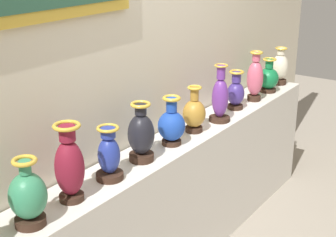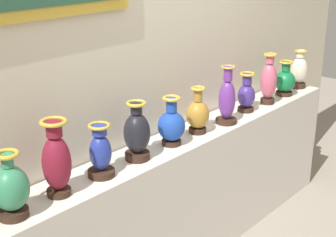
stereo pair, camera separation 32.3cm
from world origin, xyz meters
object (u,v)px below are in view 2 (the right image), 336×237
vase_jade (11,189)px  vase_violet (227,100)px  vase_indigo (246,95)px  vase_sapphire (171,125)px  vase_ivory (299,71)px  vase_cobalt (100,153)px  vase_rose (269,81)px  vase_onyx (137,134)px  vase_ochre (198,114)px  vase_emerald (285,81)px  vase_burgundy (57,161)px

vase_jade → vase_violet: 1.76m
vase_violet → vase_indigo: (0.32, 0.04, -0.04)m
vase_sapphire → vase_ivory: vase_ivory is taller
vase_indigo → vase_violet: bearing=-173.4°
vase_cobalt → vase_violet: (1.18, -0.04, 0.03)m
vase_violet → vase_rose: vase_violet is taller
vase_violet → vase_rose: (0.60, 0.01, 0.02)m
vase_indigo → vase_onyx: bearing=179.7°
vase_cobalt → vase_rose: vase_rose is taller
vase_jade → vase_rose: bearing=-0.3°
vase_sapphire → vase_indigo: size_ratio=1.06×
vase_sapphire → vase_ochre: same height
vase_onyx → vase_ochre: bearing=-0.3°
vase_sapphire → vase_ivory: size_ratio=0.96×
vase_cobalt → vase_indigo: (1.50, 0.00, -0.01)m
vase_sapphire → vase_ochre: 0.28m
vase_jade → vase_indigo: vase_jade is taller
vase_violet → vase_jade: bearing=179.2°
vase_rose → vase_emerald: size_ratio=1.39×
vase_onyx → vase_rose: vase_rose is taller
vase_onyx → vase_jade: bearing=-178.7°
vase_ochre → vase_rose: size_ratio=0.79×
vase_jade → vase_cobalt: vase_jade is taller
vase_cobalt → vase_indigo: bearing=0.0°
vase_violet → vase_emerald: size_ratio=1.43×
vase_ochre → vase_ivory: bearing=0.0°
vase_rose → vase_jade: bearing=179.7°
vase_jade → vase_sapphire: 1.19m
vase_sapphire → vase_onyx: bearing=178.8°
vase_burgundy → vase_ochre: (1.19, 0.00, -0.06)m
vase_rose → vase_emerald: 0.31m
vase_jade → vase_ochre: vase_jade is taller
vase_indigo → vase_ivory: vase_ivory is taller
vase_jade → vase_indigo: 2.08m
vase_ochre → vase_emerald: vase_ochre is taller
vase_onyx → vase_emerald: size_ratio=1.23×
vase_onyx → vase_ivory: 2.07m
vase_indigo → vase_burgundy: bearing=180.0°
vase_ochre → vase_onyx: bearing=179.7°
vase_sapphire → vase_rose: bearing=-1.3°
vase_onyx → vase_ivory: (2.07, -0.00, -0.01)m
vase_cobalt → vase_ivory: 2.37m
vase_jade → vase_emerald: vase_jade is taller
vase_onyx → vase_ochre: size_ratio=1.12×
vase_sapphire → vase_emerald: bearing=-0.6°
vase_violet → vase_indigo: vase_violet is taller
vase_ivory → vase_cobalt: bearing=-179.9°
vase_rose → vase_cobalt: bearing=179.2°
vase_cobalt → vase_indigo: vase_cobalt is taller
vase_sapphire → vase_ivory: bearing=0.1°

